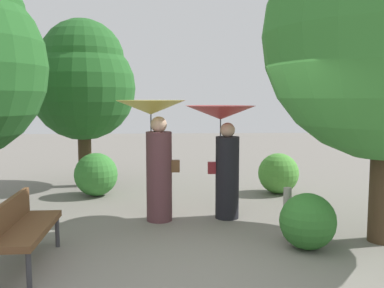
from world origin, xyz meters
The scene contains 9 objects.
ground_plane centered at (0.00, 0.00, 0.00)m, with size 40.00×40.00×0.00m, color slate.
person_left centered at (-0.64, 2.24, 1.36)m, with size 1.15×1.15×2.01m.
person_right centered at (0.51, 2.32, 1.35)m, with size 1.18×1.18×1.92m.
park_bench centered at (-2.20, 0.33, 0.51)m, with size 0.53×1.51×0.83m.
tree_near_left centered at (-2.36, 5.21, 2.47)m, with size 2.39×2.39×3.84m.
bush_path_left centered at (1.95, 4.16, 0.44)m, with size 0.87×0.87×0.87m, color #4C9338.
bush_path_right centered at (-1.94, 4.15, 0.45)m, with size 0.91×0.91×0.91m, color #387F33.
bush_behind_bench centered at (1.46, 0.73, 0.38)m, with size 0.77×0.77×0.77m, color #2D6B28.
path_marker_post centered at (1.33, 1.26, 0.37)m, with size 0.12×0.12×0.74m, color gray.
Camera 1 is at (-0.43, -4.90, 2.06)m, focal length 40.47 mm.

